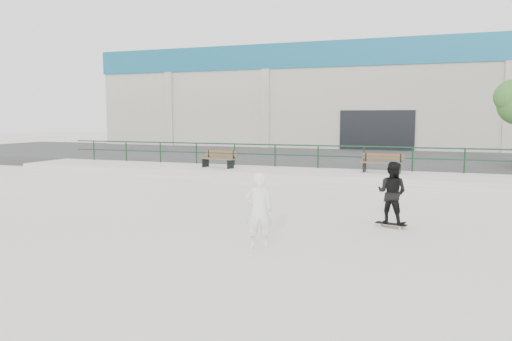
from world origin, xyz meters
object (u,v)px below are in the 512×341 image
at_px(bench_right, 382,163).
at_px(skateboard, 391,224).
at_px(bench_left, 219,159).
at_px(standing_skater, 392,193).
at_px(seated_skater, 259,210).

height_order(bench_right, skateboard, bench_right).
xyz_separation_m(bench_left, standing_skater, (8.18, -7.47, 0.00)).
relative_size(bench_right, standing_skater, 1.09).
relative_size(bench_right, seated_skater, 1.06).
distance_m(bench_right, seated_skater, 11.13).
height_order(skateboard, seated_skater, seated_skater).
distance_m(standing_skater, seated_skater, 3.93).
distance_m(bench_left, seated_skater, 11.98).
height_order(bench_right, seated_skater, seated_skater).
bearing_deg(seated_skater, bench_left, -84.34).
xyz_separation_m(bench_left, skateboard, (8.18, -7.47, -0.81)).
relative_size(bench_left, skateboard, 2.15).
distance_m(skateboard, seated_skater, 4.00).
distance_m(bench_right, standing_skater, 8.05).
height_order(bench_left, bench_right, bench_right).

